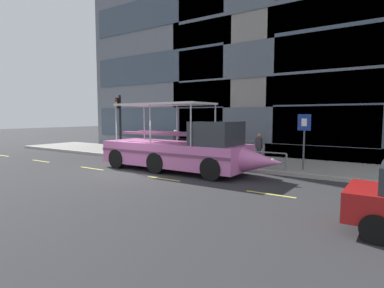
# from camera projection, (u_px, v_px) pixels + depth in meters

# --- Properties ---
(ground_plane) EXTENTS (120.00, 120.00, 0.00)m
(ground_plane) POSITION_uv_depth(u_px,v_px,m) (134.00, 171.00, 15.37)
(ground_plane) COLOR #2B2B2D
(sidewalk) EXTENTS (32.00, 4.80, 0.18)m
(sidewalk) POSITION_uv_depth(u_px,v_px,m) (196.00, 157.00, 19.98)
(sidewalk) COLOR gray
(sidewalk) RESTS_ON ground_plane
(curb_edge) EXTENTS (32.00, 0.18, 0.18)m
(curb_edge) POSITION_uv_depth(u_px,v_px,m) (172.00, 162.00, 17.93)
(curb_edge) COLOR #B2ADA3
(curb_edge) RESTS_ON ground_plane
(lane_centreline) EXTENTS (25.80, 0.12, 0.01)m
(lane_centreline) POSITION_uv_depth(u_px,v_px,m) (125.00, 173.00, 14.87)
(lane_centreline) COLOR #DBD64C
(lane_centreline) RESTS_ON ground_plane
(office_tower_left) EXTENTS (13.88, 9.14, 26.27)m
(office_tower_left) POSITION_uv_depth(u_px,v_px,m) (186.00, 1.00, 28.18)
(office_tower_left) COLOR slate
(office_tower_left) RESTS_ON ground_plane
(curb_guardrail) EXTENTS (11.06, 0.09, 0.82)m
(curb_guardrail) POSITION_uv_depth(u_px,v_px,m) (190.00, 151.00, 17.59)
(curb_guardrail) COLOR gray
(curb_guardrail) RESTS_ON sidewalk
(traffic_light_pole) EXTENTS (0.24, 0.46, 3.97)m
(traffic_light_pole) POSITION_uv_depth(u_px,v_px,m) (119.00, 118.00, 21.22)
(traffic_light_pole) COLOR black
(traffic_light_pole) RESTS_ON sidewalk
(parking_sign) EXTENTS (0.60, 0.12, 2.63)m
(parking_sign) POSITION_uv_depth(u_px,v_px,m) (304.00, 132.00, 14.55)
(parking_sign) COLOR #4C4F54
(parking_sign) RESTS_ON sidewalk
(duck_tour_boat) EXTENTS (9.52, 2.51, 3.36)m
(duck_tour_boat) POSITION_uv_depth(u_px,v_px,m) (182.00, 150.00, 15.23)
(duck_tour_boat) COLOR pink
(duck_tour_boat) RESTS_ON ground_plane
(pedestrian_near_bow) EXTENTS (0.46, 0.23, 1.62)m
(pedestrian_near_bow) POSITION_uv_depth(u_px,v_px,m) (259.00, 145.00, 16.78)
(pedestrian_near_bow) COLOR #1E2338
(pedestrian_near_bow) RESTS_ON sidewalk
(pedestrian_mid_left) EXTENTS (0.21, 0.44, 1.53)m
(pedestrian_mid_left) POSITION_uv_depth(u_px,v_px,m) (206.00, 144.00, 18.00)
(pedestrian_mid_left) COLOR #47423D
(pedestrian_mid_left) RESTS_ON sidewalk
(pedestrian_mid_right) EXTENTS (0.23, 0.50, 1.71)m
(pedestrian_mid_right) POSITION_uv_depth(u_px,v_px,m) (175.00, 141.00, 18.89)
(pedestrian_mid_right) COLOR #47423D
(pedestrian_mid_right) RESTS_ON sidewalk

